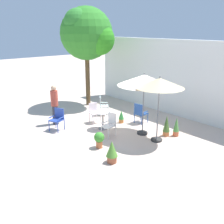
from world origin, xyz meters
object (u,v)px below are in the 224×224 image
patio_umbrella_1 (144,81)px  patio_chair_0 (58,118)px  patio_chair_2 (110,123)px  potted_plant_2 (121,116)px  standing_person (55,104)px  patio_umbrella_0 (160,84)px  potted_plant_1 (99,139)px  patio_chair_3 (94,111)px  potted_plant_0 (112,151)px  potted_plant_3 (176,127)px  patio_chair_4 (140,112)px  potted_plant_4 (167,126)px  patio_chair_1 (102,104)px  cafe_table_0 (103,117)px  shade_tree (87,33)px

patio_umbrella_1 → patio_chair_0: bearing=-138.1°
patio_chair_0 → patio_umbrella_1: bearing=41.9°
patio_chair_2 → potted_plant_2: size_ratio=1.61×
patio_chair_0 → standing_person: (-0.68, 0.27, 0.40)m
patio_umbrella_0 → potted_plant_1: (-0.96, -2.08, -1.90)m
patio_umbrella_1 → potted_plant_1: bearing=-93.1°
patio_chair_3 → patio_chair_2: bearing=-15.6°
patio_chair_0 → potted_plant_0: (3.71, -0.13, -0.14)m
patio_chair_3 → patio_umbrella_0: bearing=10.0°
potted_plant_3 → patio_chair_4: bearing=-180.0°
patio_umbrella_1 → potted_plant_0: 3.30m
potted_plant_1 → potted_plant_4: (0.89, 2.75, 0.09)m
potted_plant_0 → potted_plant_3: size_ratio=0.95×
patio_chair_1 → potted_plant_4: patio_chair_1 is taller
patio_chair_3 → potted_plant_2: size_ratio=1.56×
patio_umbrella_0 → potted_plant_3: 2.10m
patio_chair_0 → potted_plant_2: bearing=67.1°
patio_chair_1 → patio_chair_2: (2.34, -1.48, -0.01)m
patio_chair_3 → potted_plant_3: patio_chair_3 is taller
patio_chair_0 → potted_plant_1: 2.58m
patio_umbrella_0 → potted_plant_2: 3.11m
patio_chair_4 → potted_plant_2: 0.88m
potted_plant_1 → potted_plant_3: 3.25m
cafe_table_0 → patio_chair_0: size_ratio=0.84×
shade_tree → cafe_table_0: size_ratio=6.80×
patio_umbrella_0 → potted_plant_3: size_ratio=3.17×
potted_plant_3 → shade_tree: bearing=179.7°
shade_tree → patio_chair_3: 4.52m
patio_chair_0 → patio_chair_2: bearing=32.8°
shade_tree → potted_plant_4: size_ratio=6.10×
patio_chair_1 → potted_plant_2: bearing=-3.6°
patio_umbrella_0 → potted_plant_0: size_ratio=3.35×
patio_chair_0 → potted_plant_1: size_ratio=1.55×
patio_chair_4 → potted_plant_4: size_ratio=1.07×
potted_plant_2 → patio_chair_2: bearing=-58.6°
patio_chair_0 → cafe_table_0: bearing=52.4°
shade_tree → potted_plant_0: bearing=-29.9°
shade_tree → potted_plant_3: shade_tree is taller
patio_umbrella_0 → potted_plant_0: bearing=-85.6°
potted_plant_2 → patio_chair_4: bearing=47.0°
cafe_table_0 → patio_chair_4: bearing=73.2°
cafe_table_0 → patio_chair_2: patio_chair_2 is taller
patio_chair_3 → potted_plant_3: 3.79m
patio_chair_0 → potted_plant_4: 4.57m
cafe_table_0 → standing_person: 2.28m
potted_plant_4 → potted_plant_0: bearing=-85.2°
patio_umbrella_1 → patio_chair_0: size_ratio=2.71×
patio_chair_2 → potted_plant_4: 2.28m
patio_chair_1 → potted_plant_4: (3.83, 0.24, -0.10)m
shade_tree → potted_plant_1: (4.86, -3.07, -3.56)m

